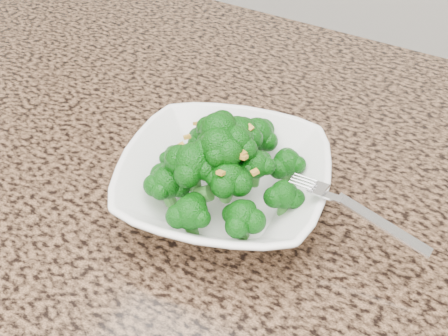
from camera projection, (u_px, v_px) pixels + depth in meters
The scene contains 5 objects.
granite_counter at pixel (134, 219), 0.64m from camera, with size 1.64×1.04×0.03m, color brown.
bowl at pixel (224, 183), 0.62m from camera, with size 0.23×0.23×0.06m, color white.
broccoli_pile at pixel (224, 138), 0.58m from camera, with size 0.20×0.20×0.07m, color #094F09, non-canonical shape.
garlic_topping at pixel (224, 107), 0.56m from camera, with size 0.12×0.12×0.01m, color gold, non-canonical shape.
fork at pixel (336, 199), 0.56m from camera, with size 0.17×0.03×0.01m, color silver, non-canonical shape.
Camera 1 is at (0.32, -0.03, 1.35)m, focal length 45.00 mm.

